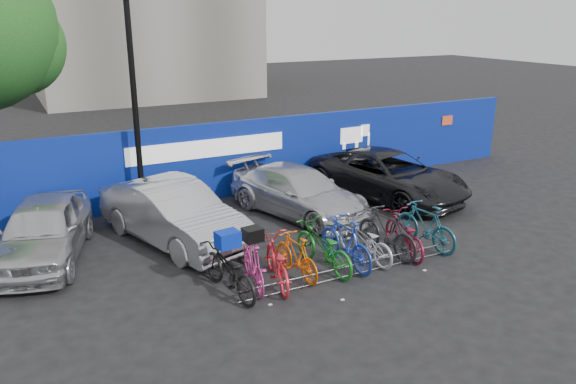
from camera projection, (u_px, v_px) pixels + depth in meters
ground at (339, 266)px, 12.97m from camera, size 100.00×100.00×0.00m
hoarding at (238, 158)px, 17.68m from camera, size 22.00×0.18×2.40m
lamppost at (135, 102)px, 15.13m from camera, size 0.25×0.50×6.11m
bike_rack at (354, 270)px, 12.41m from camera, size 5.60×0.03×0.30m
car_0 at (43, 230)px, 13.12m from camera, size 2.96×4.65×1.47m
car_1 at (173, 213)px, 14.10m from camera, size 2.98×4.99×1.55m
car_2 at (298, 192)px, 16.10m from camera, size 3.17×5.01×1.35m
car_3 at (388, 175)px, 17.53m from camera, size 3.56×5.68×1.46m
bike_0 at (229, 270)px, 11.53m from camera, size 0.98×2.10×1.06m
bike_1 at (253, 264)px, 11.86m from camera, size 0.79×1.80×1.05m
bike_2 at (277, 262)px, 11.97m from camera, size 1.11×2.06×1.03m
bike_3 at (296, 256)px, 12.31m from camera, size 0.61×1.68×0.99m
bike_4 at (323, 247)px, 12.64m from camera, size 0.92×2.12×1.08m
bike_5 at (346, 242)px, 12.80m from camera, size 0.66×1.99×1.18m
bike_6 at (365, 241)px, 13.14m from camera, size 0.87×1.93×0.98m
bike_7 at (387, 232)px, 13.40m from camera, size 0.81×2.00×1.17m
bike_8 at (404, 234)px, 13.50m from camera, size 1.01×2.00×1.00m
bike_9 at (426, 226)px, 13.82m from camera, size 0.81×1.98×1.15m
cargo_crate at (228, 239)px, 11.32m from camera, size 0.50×0.40×0.33m
cargo_topcase at (253, 234)px, 11.66m from camera, size 0.41×0.38×0.28m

